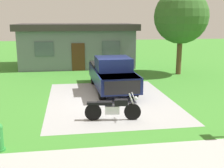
{
  "coord_description": "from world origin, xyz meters",
  "views": [
    {
      "loc": [
        -1.95,
        -13.27,
        3.91
      ],
      "look_at": [
        0.04,
        -0.33,
        0.9
      ],
      "focal_mm": 45.69,
      "sensor_mm": 36.0,
      "label": 1
    }
  ],
  "objects_px": {
    "shade_tree": "(181,17)",
    "pickup_truck": "(112,73)",
    "neighbor_house": "(77,44)",
    "motorcycle": "(113,109)"
  },
  "relations": [
    {
      "from": "neighbor_house",
      "to": "shade_tree",
      "type": "bearing_deg",
      "value": -35.16
    },
    {
      "from": "motorcycle",
      "to": "pickup_truck",
      "type": "xyz_separation_m",
      "value": [
        0.68,
        4.86,
        0.48
      ]
    },
    {
      "from": "pickup_truck",
      "to": "shade_tree",
      "type": "height_order",
      "value": "shade_tree"
    },
    {
      "from": "pickup_truck",
      "to": "neighbor_house",
      "type": "xyz_separation_m",
      "value": [
        -1.61,
        8.88,
        0.84
      ]
    },
    {
      "from": "motorcycle",
      "to": "shade_tree",
      "type": "height_order",
      "value": "shade_tree"
    },
    {
      "from": "shade_tree",
      "to": "pickup_truck",
      "type": "bearing_deg",
      "value": -144.52
    },
    {
      "from": "pickup_truck",
      "to": "neighbor_house",
      "type": "bearing_deg",
      "value": 100.27
    },
    {
      "from": "shade_tree",
      "to": "neighbor_house",
      "type": "height_order",
      "value": "shade_tree"
    },
    {
      "from": "shade_tree",
      "to": "motorcycle",
      "type": "bearing_deg",
      "value": -125.05
    },
    {
      "from": "shade_tree",
      "to": "neighbor_house",
      "type": "bearing_deg",
      "value": 144.84
    }
  ]
}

